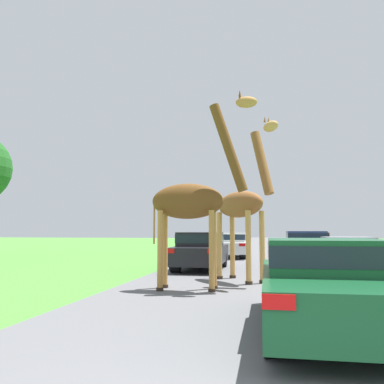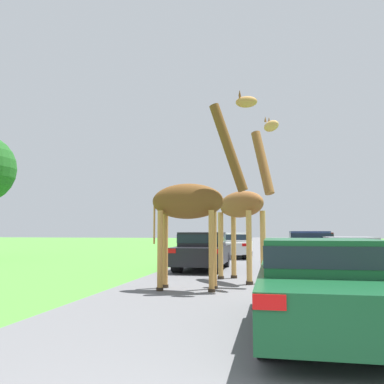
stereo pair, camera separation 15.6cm
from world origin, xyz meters
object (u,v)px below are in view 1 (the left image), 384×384
at_px(car_lead_maroon, 325,281).
at_px(car_rear_follower, 306,246).
at_px(giraffe_companion, 242,205).
at_px(giraffe_near_road, 193,199).
at_px(car_queue_right, 231,244).
at_px(car_verge_right, 348,254).
at_px(car_far_ahead, 200,250).
at_px(car_queue_left, 313,242).

bearing_deg(car_lead_maroon, car_rear_follower, 85.83).
bearing_deg(car_lead_maroon, giraffe_companion, 104.97).
relative_size(giraffe_companion, car_lead_maroon, 1.01).
bearing_deg(giraffe_near_road, car_rear_follower, 156.78).
xyz_separation_m(car_queue_right, car_verge_right, (4.71, -8.47, -0.04)).
distance_m(car_far_ahead, car_verge_right, 5.38).
distance_m(car_queue_right, car_far_ahead, 7.50).
height_order(giraffe_near_road, car_far_ahead, giraffe_near_road).
distance_m(giraffe_companion, car_rear_follower, 7.76).
height_order(car_queue_right, car_verge_right, car_queue_right).
relative_size(giraffe_companion, car_far_ahead, 1.12).
bearing_deg(car_lead_maroon, car_queue_right, 99.54).
height_order(giraffe_near_road, car_queue_right, giraffe_near_road).
distance_m(giraffe_near_road, car_rear_follower, 9.96).
distance_m(car_lead_maroon, car_rear_follower, 13.03).
xyz_separation_m(giraffe_companion, car_queue_right, (-1.27, 10.97, -1.53)).
bearing_deg(car_queue_left, car_verge_right, -91.10).
bearing_deg(car_queue_left, car_far_ahead, -115.58).
bearing_deg(car_lead_maroon, car_verge_right, 77.15).
bearing_deg(car_lead_maroon, car_far_ahead, 110.09).
bearing_deg(car_rear_follower, car_queue_left, 81.41).
distance_m(giraffe_companion, car_verge_right, 4.53).
xyz_separation_m(car_lead_maroon, car_far_ahead, (-3.40, 9.29, 0.02)).
xyz_separation_m(car_lead_maroon, car_verge_right, (1.89, 8.30, -0.04)).
height_order(car_queue_left, car_verge_right, car_queue_left).
relative_size(car_lead_maroon, car_queue_right, 1.04).
bearing_deg(car_queue_left, car_lead_maroon, -95.85).
height_order(car_lead_maroon, car_queue_right, car_lead_maroon).
relative_size(giraffe_near_road, giraffe_companion, 1.10).
bearing_deg(car_far_ahead, giraffe_companion, -62.09).
distance_m(giraffe_companion, car_queue_right, 11.15).
relative_size(giraffe_near_road, car_verge_right, 1.26).
height_order(giraffe_companion, car_queue_left, giraffe_companion).
height_order(giraffe_companion, car_rear_follower, giraffe_companion).
distance_m(giraffe_near_road, car_queue_left, 17.74).
height_order(giraffe_near_road, car_queue_left, giraffe_near_road).
xyz_separation_m(car_queue_left, car_far_ahead, (-5.53, -11.56, 0.02)).
bearing_deg(car_queue_right, car_lead_maroon, -80.46).
distance_m(car_lead_maroon, car_queue_left, 20.96).
bearing_deg(giraffe_companion, car_lead_maroon, 65.15).
relative_size(giraffe_companion, car_rear_follower, 1.17).
relative_size(car_queue_right, car_verge_right, 1.10).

